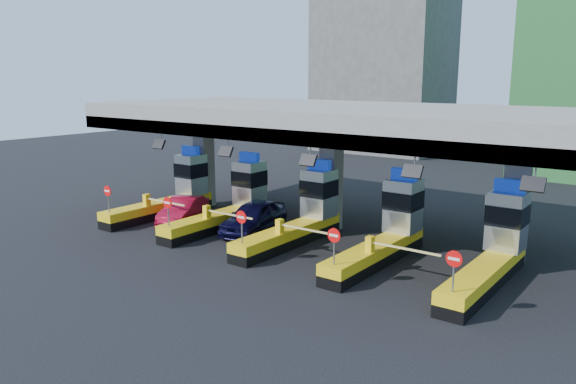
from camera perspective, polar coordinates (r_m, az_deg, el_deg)
The scene contains 10 objects.
ground at distance 29.86m, azimuth 1.21°, elevation -5.00°, with size 120.00×120.00×0.00m, color black.
toll_canopy at distance 31.08m, azimuth 4.36°, elevation 7.15°, with size 28.00×12.09×7.00m.
toll_lane_far_left at distance 36.26m, azimuth -11.49°, elevation 0.04°, with size 4.43×8.00×4.16m.
toll_lane_left at distance 32.77m, azimuth -5.63°, elevation -1.02°, with size 4.43×8.00×4.16m.
toll_lane_center at distance 29.71m, azimuth 1.53°, elevation -2.29°, with size 4.43×8.00×4.16m.
toll_lane_right at distance 27.24m, azimuth 10.18°, elevation -3.78°, with size 4.43×8.00×4.16m.
toll_lane_far_right at distance 25.51m, azimuth 20.30°, elevation -5.40°, with size 4.43×8.00×4.16m.
bg_building_concrete at distance 66.73m, azimuth 9.64°, elevation 11.90°, with size 14.00×10.00×18.00m, color #4C4C49.
van at distance 31.34m, azimuth -3.49°, elevation -2.54°, with size 2.08×5.17×1.76m, color black.
red_car at distance 33.96m, azimuth -10.59°, elevation -1.82°, with size 1.61×4.61×1.52m, color maroon.
Camera 1 is at (16.60, -23.30, 8.58)m, focal length 35.00 mm.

